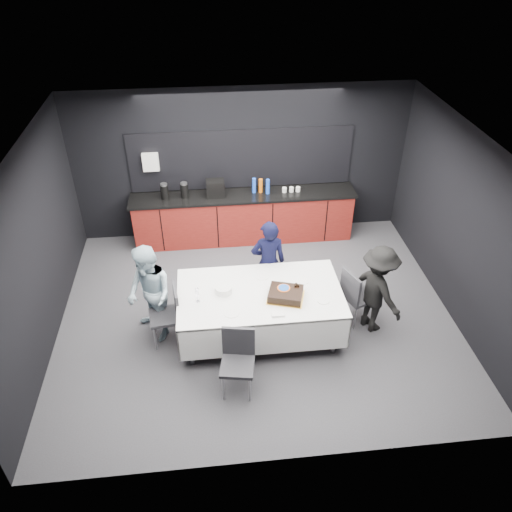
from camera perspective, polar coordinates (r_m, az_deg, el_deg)
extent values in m
plane|color=#3F3F44|center=(7.84, 0.08, -6.69)|extent=(6.00, 6.00, 0.00)
cube|color=white|center=(6.31, 0.10, 12.52)|extent=(6.00, 5.00, 0.04)
cube|color=black|center=(9.16, -1.66, 10.49)|extent=(6.00, 0.04, 2.80)
cube|color=black|center=(5.10, 3.27, -13.74)|extent=(6.00, 0.04, 2.80)
cube|color=black|center=(7.34, -23.89, 0.30)|extent=(0.04, 5.00, 2.80)
cube|color=black|center=(7.85, 22.46, 3.04)|extent=(0.04, 5.00, 2.80)
cube|color=maroon|center=(9.34, -1.40, 4.43)|extent=(4.00, 0.60, 0.90)
cube|color=black|center=(9.11, -1.45, 6.96)|extent=(4.10, 0.64, 0.04)
cube|color=black|center=(9.10, -1.66, 11.01)|extent=(4.00, 0.03, 1.10)
cube|color=white|center=(9.06, -11.94, 10.49)|extent=(0.28, 0.12, 0.32)
cylinder|color=black|center=(9.04, -10.40, 7.23)|extent=(0.14, 0.14, 0.26)
cylinder|color=black|center=(9.02, -8.17, 7.39)|extent=(0.14, 0.14, 0.26)
cube|color=black|center=(9.00, -4.66, 7.73)|extent=(0.32, 0.24, 0.30)
cylinder|color=blue|center=(9.09, -0.22, 8.06)|extent=(0.07, 0.07, 0.28)
cylinder|color=orange|center=(9.11, 0.54, 8.05)|extent=(0.07, 0.07, 0.26)
cylinder|color=blue|center=(9.06, 1.35, 7.94)|extent=(0.07, 0.07, 0.28)
cylinder|color=white|center=(9.16, 3.27, 7.55)|extent=(0.08, 0.08, 0.09)
cylinder|color=white|center=(9.18, 4.07, 7.59)|extent=(0.08, 0.08, 0.09)
cylinder|color=white|center=(9.20, 4.82, 7.62)|extent=(0.08, 0.08, 0.09)
cylinder|color=#99999E|center=(8.98, -10.50, 8.04)|extent=(0.12, 0.12, 0.03)
cylinder|color=#99999E|center=(8.96, -8.25, 8.20)|extent=(0.12, 0.12, 0.03)
cylinder|color=#99999E|center=(6.91, -7.47, -9.91)|extent=(0.06, 0.06, 0.75)
cylinder|color=#99999E|center=(7.65, -7.49, -4.60)|extent=(0.06, 0.06, 0.75)
cylinder|color=#99999E|center=(7.10, 9.04, -8.62)|extent=(0.06, 0.06, 0.75)
cylinder|color=#99999E|center=(7.82, 7.32, -3.57)|extent=(0.06, 0.06, 0.75)
cube|color=silver|center=(7.04, 0.44, -4.27)|extent=(2.32, 1.32, 0.04)
cube|color=silver|center=(6.74, 1.08, -9.52)|extent=(2.32, 0.02, 0.55)
cube|color=silver|center=(7.71, -0.12, -2.72)|extent=(2.32, 0.02, 0.55)
cube|color=silver|center=(7.20, -8.75, -6.48)|extent=(0.02, 1.32, 0.55)
cube|color=silver|center=(7.41, 9.34, -5.17)|extent=(0.02, 1.32, 0.55)
cube|color=#F2B547|center=(6.95, 3.39, -4.73)|extent=(0.59, 0.53, 0.01)
cube|color=black|center=(6.91, 3.41, -4.38)|extent=(0.54, 0.48, 0.10)
cube|color=black|center=(6.87, 3.42, -4.02)|extent=(0.54, 0.48, 0.01)
cylinder|color=orange|center=(6.91, 3.18, -3.66)|extent=(0.18, 0.18, 0.00)
cylinder|color=#1648A8|center=(6.91, 3.19, -3.64)|extent=(0.15, 0.15, 0.01)
sphere|color=black|center=(6.98, 4.74, -3.13)|extent=(0.04, 0.04, 0.04)
sphere|color=black|center=(6.95, 4.96, -3.33)|extent=(0.04, 0.04, 0.04)
sphere|color=black|center=(6.94, 4.63, -3.35)|extent=(0.04, 0.04, 0.04)
cylinder|color=white|center=(7.01, -3.72, -3.82)|extent=(0.24, 0.24, 0.10)
cylinder|color=white|center=(6.71, -2.82, -6.47)|extent=(0.22, 0.22, 0.01)
cylinder|color=white|center=(7.26, 5.43, -2.80)|extent=(0.18, 0.18, 0.01)
cylinder|color=white|center=(6.95, 7.69, -5.03)|extent=(0.18, 0.18, 0.01)
cylinder|color=white|center=(7.31, 0.71, -2.29)|extent=(0.21, 0.21, 0.01)
cube|color=white|center=(6.67, 2.51, -6.63)|extent=(0.18, 0.11, 0.03)
cylinder|color=white|center=(6.92, -6.68, -5.14)|extent=(0.06, 0.06, 0.00)
cylinder|color=white|center=(6.88, -6.71, -4.75)|extent=(0.01, 0.01, 0.12)
cylinder|color=white|center=(6.81, -6.77, -4.04)|extent=(0.05, 0.05, 0.10)
cube|color=#29292D|center=(7.26, -10.42, -6.81)|extent=(0.47, 0.47, 0.05)
cube|color=#29292D|center=(7.09, -9.10, -5.09)|extent=(0.10, 0.42, 0.45)
cylinder|color=#99999E|center=(7.54, -11.65, -7.44)|extent=(0.03, 0.03, 0.44)
cylinder|color=#99999E|center=(7.29, -11.43, -9.22)|extent=(0.03, 0.03, 0.44)
cylinder|color=#99999E|center=(7.54, -9.07, -7.07)|extent=(0.03, 0.03, 0.44)
cylinder|color=#99999E|center=(7.29, -8.75, -8.83)|extent=(0.03, 0.03, 0.44)
cube|color=#29292D|center=(7.63, 11.67, -4.50)|extent=(0.55, 0.55, 0.05)
cube|color=#29292D|center=(7.38, 10.74, -3.48)|extent=(0.20, 0.40, 0.45)
cylinder|color=#99999E|center=(7.78, 13.23, -6.09)|extent=(0.03, 0.03, 0.44)
cylinder|color=#99999E|center=(7.96, 11.68, -4.70)|extent=(0.03, 0.03, 0.44)
cylinder|color=#99999E|center=(7.60, 11.25, -6.96)|extent=(0.03, 0.03, 0.44)
cylinder|color=#99999E|center=(7.79, 9.72, -5.51)|extent=(0.03, 0.03, 0.44)
cube|color=#29292D|center=(6.49, -2.14, -12.42)|extent=(0.49, 0.49, 0.05)
cube|color=#29292D|center=(6.44, -2.01, -9.68)|extent=(0.42, 0.11, 0.45)
cylinder|color=#99999E|center=(6.57, -3.77, -14.77)|extent=(0.03, 0.03, 0.44)
cylinder|color=#99999E|center=(6.54, -0.71, -14.96)|extent=(0.03, 0.03, 0.44)
cylinder|color=#99999E|center=(6.79, -3.41, -12.58)|extent=(0.03, 0.03, 0.44)
cylinder|color=#99999E|center=(6.76, -0.48, -12.75)|extent=(0.03, 0.03, 0.44)
imported|color=black|center=(7.66, 1.41, -0.78)|extent=(0.54, 0.36, 1.47)
imported|color=#A0BBC9|center=(7.18, -12.05, -4.30)|extent=(0.88, 0.93, 1.52)
imported|color=black|center=(7.40, 13.68, -3.74)|extent=(0.87, 1.05, 1.42)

